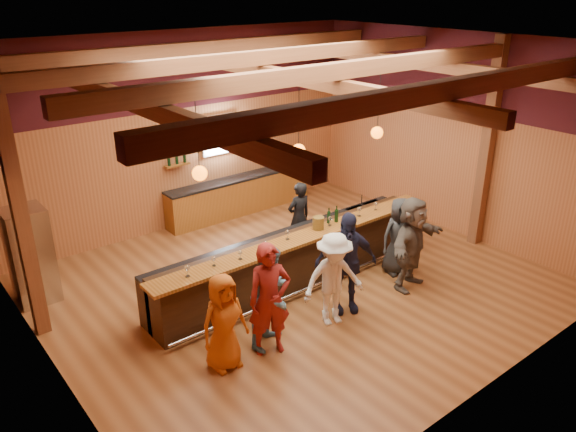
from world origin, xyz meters
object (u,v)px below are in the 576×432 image
Objects in this scene: customer_orange at (224,322)px; customer_navy at (346,263)px; stainless_fridge at (30,256)px; customer_denim at (271,295)px; bottle_a at (329,217)px; customer_white at (334,279)px; customer_brown at (411,243)px; customer_redvest at (270,299)px; bar_counter at (294,258)px; ice_bucket at (318,223)px; bartender at (299,217)px; back_bar_cabinet at (240,195)px; customer_dark at (399,236)px.

customer_navy reaches higher than customer_orange.
stainless_fridge reaches higher than customer_denim.
customer_white is at bearing -129.43° from bottle_a.
customer_redvest is at bearing 166.80° from customer_brown.
stainless_fridge is 4.62m from customer_redvest.
stainless_fridge is at bearing 166.14° from customer_navy.
customer_white is (-0.37, -1.52, 0.32)m from bar_counter.
ice_bucket is at bearing 121.27° from customer_brown.
stainless_fridge is at bearing 150.21° from customer_white.
customer_brown is at bearing 21.82° from customer_navy.
customer_redvest is at bearing 45.76° from bartender.
customer_navy reaches higher than bar_counter.
back_bar_cabinet is at bearing 11.93° from stainless_fridge.
back_bar_cabinet is 5.61m from customer_denim.
customer_dark is (3.41, 0.32, -0.08)m from customer_denim.
customer_redvest reaches higher than customer_orange.
stainless_fridge is 4.58m from customer_denim.
customer_denim is (-1.53, -1.32, 0.35)m from bar_counter.
ice_bucket is at bearing -31.93° from bar_counter.
back_bar_cabinet is 2.13× the size of customer_navy.
customer_dark is at bearing -36.25° from bottle_a.
customer_denim is (0.16, 0.16, -0.06)m from customer_redvest.
ice_bucket is at bearing 171.68° from customer_dark.
stainless_fridge is 5.65m from customer_navy.
bartender is (0.87, 2.32, -0.15)m from customer_navy.
customer_white is 0.89× the size of customer_navy.
customer_redvest is 7.81× the size of ice_bucket.
ice_bucket is at bearing 75.64° from customer_white.
customer_orange is at bearing -66.45° from stainless_fridge.
customer_brown is at bearing 19.44° from customer_redvest.
customer_white is (1.16, -0.20, -0.04)m from customer_denim.
bar_counter is 2.28m from customer_redvest.
bartender is (-0.68, 2.50, -0.12)m from customer_brown.
stainless_fridge is at bearing 168.83° from customer_dark.
bottle_a is (3.19, 1.20, 0.45)m from customer_orange.
customer_white is at bearing 64.90° from bartender.
customer_redvest is 1.11× the size of customer_white.
customer_brown is (5.73, -3.97, 0.01)m from stainless_fridge.
customer_dark is at bearing 4.96° from customer_orange.
bottle_a is (2.27, 1.15, 0.36)m from customer_denim.
bartender is 5.03× the size of bottle_a.
customer_white reaches higher than back_bar_cabinet.
back_bar_cabinet is (1.18, 3.57, -0.05)m from bar_counter.
bottle_a is (0.34, 0.08, 0.00)m from ice_bucket.
customer_white is 7.03× the size of ice_bucket.
customer_orange is at bearing -158.60° from ice_bucket.
customer_denim is at bearing -155.90° from customer_dark.
ice_bucket is at bearing 50.71° from customer_redvest.
back_bar_cabinet is 12.73× the size of bottle_a.
customer_brown is at bearing -56.89° from bottle_a.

